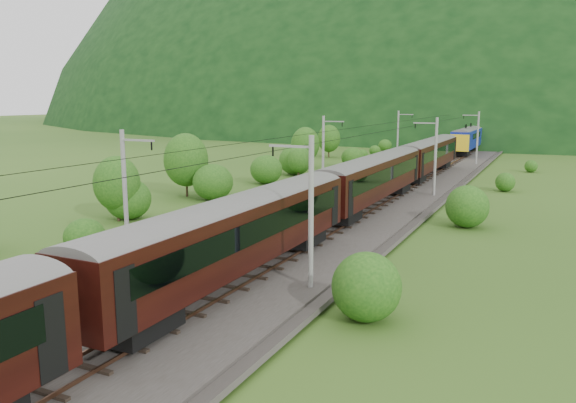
% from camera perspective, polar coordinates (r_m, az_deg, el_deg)
% --- Properties ---
extents(ground, '(600.00, 600.00, 0.00)m').
position_cam_1_polar(ground, '(33.01, -7.72, -7.55)').
color(ground, '#2D5019').
rests_on(ground, ground).
extents(railbed, '(14.00, 220.00, 0.30)m').
position_cam_1_polar(railbed, '(41.34, -0.07, -3.57)').
color(railbed, '#38332D').
rests_on(railbed, ground).
extents(track_left, '(2.40, 220.00, 0.27)m').
position_cam_1_polar(track_left, '(42.36, -2.99, -2.93)').
color(track_left, brown).
rests_on(track_left, railbed).
extents(track_right, '(2.40, 220.00, 0.27)m').
position_cam_1_polar(track_right, '(40.33, 3.01, -3.61)').
color(track_right, brown).
rests_on(track_right, railbed).
extents(catenary_left, '(2.54, 192.28, 8.00)m').
position_cam_1_polar(catenary_left, '(62.98, 3.66, 5.23)').
color(catenary_left, gray).
rests_on(catenary_left, railbed).
extents(catenary_right, '(2.54, 192.28, 8.00)m').
position_cam_1_polar(catenary_right, '(59.49, 14.68, 4.61)').
color(catenary_right, gray).
rests_on(catenary_right, railbed).
extents(overhead_wires, '(4.83, 198.00, 0.03)m').
position_cam_1_polar(overhead_wires, '(40.24, -0.07, 6.08)').
color(overhead_wires, black).
rests_on(overhead_wires, ground).
extents(mountain_main, '(504.00, 360.00, 244.00)m').
position_cam_1_polar(mountain_main, '(286.83, 22.45, 7.55)').
color(mountain_main, black).
rests_on(mountain_main, ground).
extents(mountain_ridge, '(336.00, 280.00, 132.00)m').
position_cam_1_polar(mountain_ridge, '(354.06, 2.93, 8.69)').
color(mountain_ridge, black).
rests_on(mountain_ridge, ground).
extents(train, '(3.14, 126.98, 5.47)m').
position_cam_1_polar(train, '(51.95, 8.69, 3.15)').
color(train, black).
rests_on(train, ground).
extents(hazard_post_near, '(0.17, 0.17, 1.64)m').
position_cam_1_polar(hazard_post_near, '(52.77, 6.07, 0.50)').
color(hazard_post_near, red).
rests_on(hazard_post_near, railbed).
extents(hazard_post_far, '(0.16, 0.16, 1.46)m').
position_cam_1_polar(hazard_post_far, '(73.39, 12.36, 3.01)').
color(hazard_post_far, red).
rests_on(hazard_post_far, railbed).
extents(signal, '(0.26, 0.26, 2.31)m').
position_cam_1_polar(signal, '(87.25, 11.78, 4.58)').
color(signal, black).
rests_on(signal, railbed).
extents(vegetation_left, '(12.65, 149.86, 6.65)m').
position_cam_1_polar(vegetation_left, '(57.15, -8.92, 2.55)').
color(vegetation_left, '#1B4D14').
rests_on(vegetation_left, ground).
extents(vegetation_right, '(6.74, 98.98, 3.06)m').
position_cam_1_polar(vegetation_right, '(24.48, 10.33, -10.52)').
color(vegetation_right, '#1B4D14').
rests_on(vegetation_right, ground).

